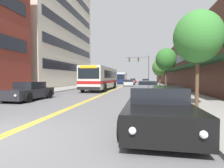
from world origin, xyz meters
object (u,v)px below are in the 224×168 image
object	(u,v)px
street_tree_right_near	(198,37)
street_tree_right_mid	(166,59)
car_silver_moving_second	(129,83)
fire_hydrant	(170,91)
street_tree_right_far	(160,67)
city_bus	(102,77)
car_slate_blue_parked_right_far	(147,86)
car_black_parked_right_foreground	(157,108)
car_dark_grey_parked_left_far	(103,83)
box_truck	(121,78)
car_navy_parked_right_mid	(148,89)
car_white_parked_right_end	(146,82)
car_red_moving_lead	(133,81)
car_charcoal_parked_left_mid	(29,92)
traffic_signal_mast	(141,64)

from	to	relation	value
street_tree_right_near	street_tree_right_mid	world-z (taller)	street_tree_right_mid
car_silver_moving_second	fire_hydrant	size ratio (longest dim) A/B	5.05
street_tree_right_far	fire_hydrant	xyz separation A→B (m)	(-0.90, -18.21, -2.91)
city_bus	car_slate_blue_parked_right_far	size ratio (longest dim) A/B	2.41
street_tree_right_far	car_black_parked_right_foreground	bearing A→B (deg)	-95.40
city_bus	fire_hydrant	world-z (taller)	city_bus
car_dark_grey_parked_left_far	box_truck	xyz separation A→B (m)	(2.30, 12.43, 0.94)
car_navy_parked_right_mid	car_white_parked_right_end	size ratio (longest dim) A/B	0.97
car_dark_grey_parked_left_far	car_navy_parked_right_mid	bearing A→B (deg)	-66.87
city_bus	car_slate_blue_parked_right_far	distance (m)	6.24
car_navy_parked_right_mid	box_truck	size ratio (longest dim) A/B	0.59
street_tree_right_far	box_truck	bearing A→B (deg)	119.02
car_slate_blue_parked_right_far	street_tree_right_far	size ratio (longest dim) A/B	0.96
car_dark_grey_parked_left_far	car_red_moving_lead	size ratio (longest dim) A/B	0.90
car_navy_parked_right_mid	street_tree_right_far	xyz separation A→B (m)	(2.56, 16.63, 2.86)
city_bus	street_tree_right_mid	distance (m)	8.73
car_dark_grey_parked_left_far	car_navy_parked_right_mid	world-z (taller)	car_navy_parked_right_mid
car_charcoal_parked_left_mid	fire_hydrant	distance (m)	10.57
car_navy_parked_right_mid	car_red_moving_lead	distance (m)	38.01
car_black_parked_right_foreground	car_red_moving_lead	size ratio (longest dim) A/B	1.05
car_red_moving_lead	street_tree_right_near	world-z (taller)	street_tree_right_near
car_navy_parked_right_mid	car_white_parked_right_end	bearing A→B (deg)	89.67
street_tree_right_far	fire_hydrant	bearing A→B (deg)	-92.84
car_dark_grey_parked_left_far	car_slate_blue_parked_right_far	xyz separation A→B (m)	(8.79, -13.73, -0.02)
city_bus	car_silver_moving_second	xyz separation A→B (m)	(2.84, 11.63, -1.09)
street_tree_right_far	car_dark_grey_parked_left_far	bearing A→B (deg)	161.87
car_silver_moving_second	street_tree_right_far	world-z (taller)	street_tree_right_far
car_navy_parked_right_mid	street_tree_right_near	bearing A→B (deg)	-67.88
car_white_parked_right_end	street_tree_right_far	bearing A→B (deg)	-73.80
car_charcoal_parked_left_mid	car_red_moving_lead	xyz separation A→B (m)	(5.17, 41.91, -0.00)
car_silver_moving_second	car_navy_parked_right_mid	bearing A→B (deg)	-80.76
traffic_signal_mast	street_tree_right_mid	bearing A→B (deg)	-80.70
car_black_parked_right_foreground	car_slate_blue_parked_right_far	distance (m)	16.14
car_red_moving_lead	street_tree_right_far	world-z (taller)	street_tree_right_far
car_charcoal_parked_left_mid	traffic_signal_mast	size ratio (longest dim) A/B	0.61
car_black_parked_right_foreground	box_truck	bearing A→B (deg)	98.68
car_navy_parked_right_mid	fire_hydrant	size ratio (longest dim) A/B	4.79
street_tree_right_mid	car_silver_moving_second	bearing A→B (deg)	116.05
car_silver_moving_second	street_tree_right_near	size ratio (longest dim) A/B	0.93
car_dark_grey_parked_left_far	street_tree_right_near	distance (m)	28.55
car_white_parked_right_end	car_silver_moving_second	distance (m)	6.65
car_slate_blue_parked_right_far	car_red_moving_lead	size ratio (longest dim) A/B	1.01
car_slate_blue_parked_right_far	box_truck	bearing A→B (deg)	103.94
street_tree_right_mid	car_white_parked_right_end	bearing A→B (deg)	97.68
car_black_parked_right_foreground	street_tree_right_mid	size ratio (longest dim) A/B	0.92
city_bus	street_tree_right_far	world-z (taller)	street_tree_right_far
box_truck	traffic_signal_mast	distance (m)	7.75
car_black_parked_right_foreground	city_bus	bearing A→B (deg)	109.48
car_silver_moving_second	street_tree_right_far	size ratio (longest dim) A/B	0.95
car_black_parked_right_foreground	car_navy_parked_right_mid	bearing A→B (deg)	90.48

